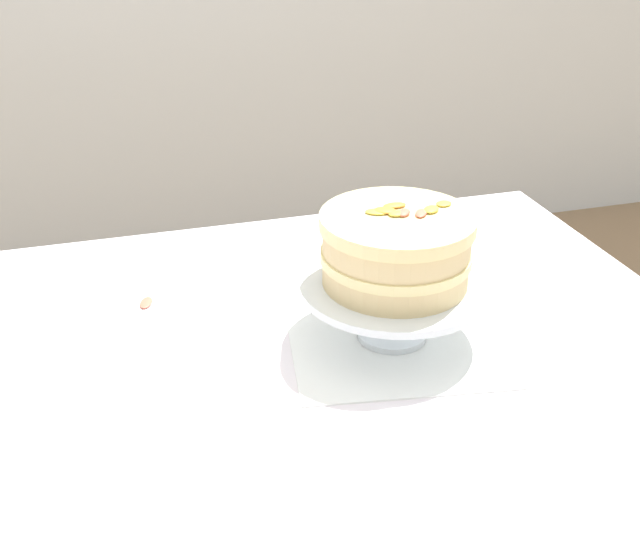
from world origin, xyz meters
TOP-DOWN VIEW (x-y plane):
  - dining_table at (0.00, -0.02)m, footprint 1.40×1.00m
  - linen_napkin at (0.20, 0.00)m, footprint 0.37×0.37m
  - cake_stand at (0.20, 0.00)m, footprint 0.29×0.29m
  - layer_cake at (0.20, 0.00)m, footprint 0.23×0.23m
  - loose_petal_1 at (-0.17, 0.21)m, footprint 0.03×0.04m

SIDE VIEW (x-z plane):
  - dining_table at x=0.00m, z-range 0.28..1.02m
  - linen_napkin at x=0.20m, z-range 0.74..0.74m
  - loose_petal_1 at x=-0.17m, z-range 0.74..0.75m
  - cake_stand at x=0.20m, z-range 0.77..0.87m
  - layer_cake at x=0.20m, z-range 0.84..0.95m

